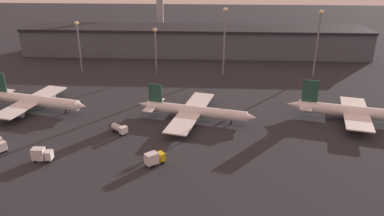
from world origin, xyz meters
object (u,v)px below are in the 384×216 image
object	(u,v)px
service_vehicle_1	(119,128)
airplane_0	(34,101)
airplane_2	(361,113)
service_vehicle_2	(41,154)
airplane_1	(194,111)
service_vehicle_0	(154,158)

from	to	relation	value
service_vehicle_1	airplane_0	bearing A→B (deg)	-169.44
airplane_2	service_vehicle_2	size ratio (longest dim) A/B	8.92
airplane_0	airplane_2	bearing A→B (deg)	10.98
airplane_1	service_vehicle_1	world-z (taller)	airplane_1
airplane_2	service_vehicle_2	xyz separation A→B (m)	(-91.21, -29.38, -1.13)
service_vehicle_0	service_vehicle_2	world-z (taller)	service_vehicle_2
airplane_0	service_vehicle_0	size ratio (longest dim) A/B	7.34
airplane_2	service_vehicle_0	xyz separation A→B (m)	(-61.83, -29.44, -1.26)
airplane_0	airplane_2	world-z (taller)	airplane_2
airplane_1	airplane_2	size ratio (longest dim) A/B	0.85
airplane_1	service_vehicle_0	xyz separation A→B (m)	(-8.86, -28.44, -0.96)
service_vehicle_0	service_vehicle_1	bearing A→B (deg)	88.46
service_vehicle_0	service_vehicle_2	size ratio (longest dim) A/B	1.04
airplane_0	airplane_1	world-z (taller)	airplane_0
airplane_0	airplane_2	distance (m)	108.36
airplane_1	service_vehicle_2	xyz separation A→B (m)	(-38.24, -28.38, -0.83)
airplane_0	service_vehicle_1	distance (m)	37.38
airplane_2	service_vehicle_0	distance (m)	68.50
service_vehicle_2	airplane_2	bearing A→B (deg)	14.95
airplane_0	service_vehicle_1	xyz separation A→B (m)	(33.37, -16.79, -1.57)
airplane_2	service_vehicle_0	bearing A→B (deg)	-141.17
airplane_2	service_vehicle_1	xyz separation A→B (m)	(-74.90, -12.26, -1.59)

